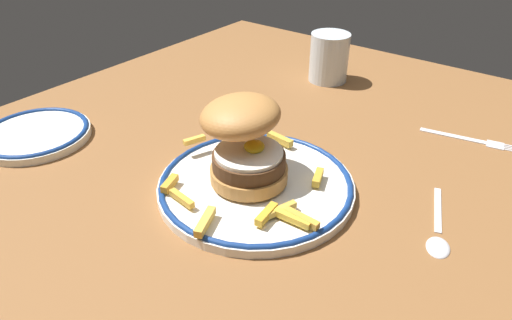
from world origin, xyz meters
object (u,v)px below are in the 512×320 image
burger (244,139)px  spoon (439,237)px  dinner_plate (256,185)px  water_glass (329,60)px  side_plate (36,134)px  fork (472,139)px

burger → spoon: (4.88, -24.02, -6.52)cm
dinner_plate → water_glass: bearing=16.5°
burger → side_plate: 35.13cm
side_plate → dinner_plate: bearing=-74.0°
side_plate → fork: (40.30, -53.56, -0.65)cm
fork → spoon: (-25.21, -3.53, 0.18)cm
spoon → burger: bearing=101.5°
dinner_plate → fork: 35.48cm
burger → spoon: 25.37cm
fork → water_glass: bearing=76.1°
water_glass → fork: 30.76cm
burger → side_plate: size_ratio=0.89×
burger → dinner_plate: bearing=-95.2°
dinner_plate → fork: dinner_plate is taller
burger → fork: size_ratio=1.01×
dinner_plate → side_plate: bearing=106.0°
water_glass → side_plate: bearing=153.3°
dinner_plate → fork: size_ratio=1.76×
water_glass → dinner_plate: bearing=-163.5°
water_glass → spoon: water_glass is taller
fork → spoon: 25.45cm
spoon → fork: bearing=8.0°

